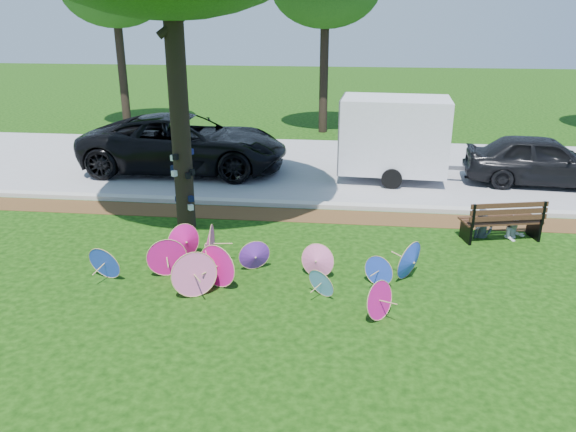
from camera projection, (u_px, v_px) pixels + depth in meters
The scene contains 11 objects.
ground at pixel (248, 299), 10.17m from camera, with size 90.00×90.00×0.00m, color black.
mulch_strip at pixel (280, 215), 14.36m from camera, with size 90.00×1.00×0.01m, color #472D16.
curb at pixel (283, 204), 14.99m from camera, with size 90.00×0.30×0.12m, color #B7B5AD.
street at pixel (298, 166), 18.88m from camera, with size 90.00×8.00×0.01m, color gray.
parasol_pile at pixel (242, 262), 10.76m from camera, with size 6.57×2.65×0.87m.
black_van at pixel (185, 143), 18.02m from camera, with size 3.00×6.51×1.81m, color black.
dark_pickup at pixel (542, 160), 16.61m from camera, with size 1.77×4.39×1.50m, color black.
cargo_trailer at pixel (394, 135), 16.91m from camera, with size 3.14×1.99×2.80m, color silver.
park_bench at pixel (501, 219), 12.71m from camera, with size 1.82×0.69×0.95m, color black, non-canonical shape.
person_left at pixel (485, 210), 12.73m from camera, with size 0.48×0.32×1.32m, color #333B46.
person_right at pixel (516, 216), 12.70m from camera, with size 0.52×0.40×1.07m, color silver.
Camera 1 is at (1.75, -8.88, 4.92)m, focal length 35.00 mm.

